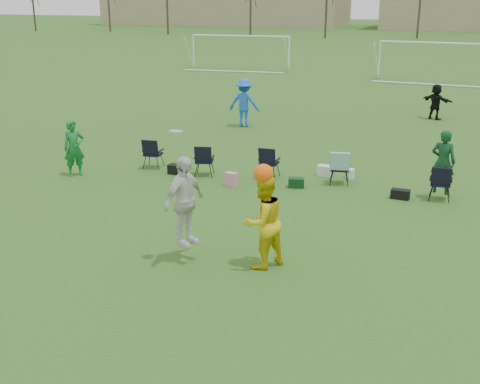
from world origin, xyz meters
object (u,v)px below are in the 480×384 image
at_px(fielder_green_near, 74,148).
at_px(goal_mid, 438,51).
at_px(fielder_black, 436,102).
at_px(center_contest, 231,212).
at_px(goal_left, 240,43).
at_px(fielder_blue, 244,103).

relative_size(fielder_green_near, goal_mid, 0.23).
distance_m(fielder_black, center_contest, 17.60).
relative_size(fielder_green_near, goal_left, 0.23).
bearing_deg(center_contest, goal_mid, 84.88).
distance_m(fielder_blue, goal_mid, 18.52).
relative_size(center_contest, goal_left, 0.38).
height_order(fielder_green_near, goal_left, goal_left).
distance_m(fielder_blue, fielder_black, 8.68).
bearing_deg(goal_left, goal_mid, -13.13).
height_order(fielder_green_near, fielder_black, fielder_green_near).
bearing_deg(goal_left, fielder_green_near, -85.68).
relative_size(fielder_black, center_contest, 0.56).
distance_m(center_contest, goal_left, 34.02).
xyz_separation_m(center_contest, goal_left, (-11.31, 32.07, 0.78)).
xyz_separation_m(fielder_blue, center_contest, (4.27, -12.93, 0.14)).
distance_m(fielder_black, goal_mid, 12.84).
relative_size(center_contest, goal_mid, 0.38).
relative_size(fielder_green_near, fielder_black, 1.10).
height_order(fielder_green_near, goal_mid, goal_mid).
distance_m(fielder_green_near, goal_mid, 27.40).
distance_m(fielder_green_near, center_contest, 8.06).
bearing_deg(fielder_green_near, goal_left, 52.99).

